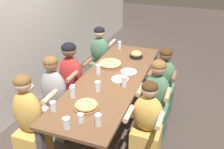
{
  "coord_description": "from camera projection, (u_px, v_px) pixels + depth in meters",
  "views": [
    {
      "loc": [
        -2.91,
        -1.06,
        2.41
      ],
      "look_at": [
        0.0,
        0.0,
        0.84
      ],
      "focal_mm": 40.0,
      "sensor_mm": 36.0,
      "label": 1
    }
  ],
  "objects": [
    {
      "name": "drinking_glass_a",
      "position": [
        98.0,
        86.0,
        3.14
      ],
      "size": [
        0.08,
        0.08,
        0.13
      ],
      "color": "silver",
      "rests_on": "dining_table"
    },
    {
      "name": "drinking_glass_g",
      "position": [
        120.0,
        45.0,
        4.49
      ],
      "size": [
        0.06,
        0.06,
        0.13
      ],
      "color": "silver",
      "rests_on": "dining_table"
    },
    {
      "name": "diner_far_center",
      "position": [
        72.0,
        84.0,
        3.77
      ],
      "size": [
        0.51,
        0.4,
        1.24
      ],
      "rotation": [
        0.0,
        0.0,
        -1.57
      ],
      "color": "#B22D2D",
      "rests_on": "ground"
    },
    {
      "name": "empty_plate_a",
      "position": [
        120.0,
        79.0,
        3.45
      ],
      "size": [
        0.24,
        0.24,
        0.02
      ],
      "color": "white",
      "rests_on": "dining_table"
    },
    {
      "name": "diner_near_center",
      "position": [
        155.0,
        103.0,
        3.38
      ],
      "size": [
        0.51,
        0.4,
        1.17
      ],
      "rotation": [
        0.0,
        0.0,
        1.57
      ],
      "color": "#477556",
      "rests_on": "ground"
    },
    {
      "name": "drinking_glass_e",
      "position": [
        73.0,
        90.0,
        3.1
      ],
      "size": [
        0.06,
        0.06,
        0.11
      ],
      "color": "silver",
      "rests_on": "dining_table"
    },
    {
      "name": "diner_far_right",
      "position": [
        100.0,
        59.0,
        4.72
      ],
      "size": [
        0.51,
        0.4,
        1.16
      ],
      "rotation": [
        0.0,
        0.0,
        -1.57
      ],
      "color": "#477556",
      "rests_on": "ground"
    },
    {
      "name": "diner_far_midleft",
      "position": [
        55.0,
        101.0,
        3.39
      ],
      "size": [
        0.51,
        0.4,
        1.21
      ],
      "rotation": [
        0.0,
        0.0,
        -1.57
      ],
      "color": "#99999E",
      "rests_on": "ground"
    },
    {
      "name": "drinking_glass_d",
      "position": [
        98.0,
        69.0,
        3.58
      ],
      "size": [
        0.07,
        0.07,
        0.14
      ],
      "color": "silver",
      "rests_on": "dining_table"
    },
    {
      "name": "diner_near_midright",
      "position": [
        163.0,
        85.0,
        3.91
      ],
      "size": [
        0.51,
        0.4,
        1.1
      ],
      "rotation": [
        0.0,
        0.0,
        1.57
      ],
      "color": "#477556",
      "rests_on": "ground"
    },
    {
      "name": "skillet_bowl",
      "position": [
        136.0,
        55.0,
        4.12
      ],
      "size": [
        0.31,
        0.21,
        0.12
      ],
      "color": "black",
      "rests_on": "dining_table"
    },
    {
      "name": "drinking_glass_b",
      "position": [
        67.0,
        123.0,
        2.5
      ],
      "size": [
        0.08,
        0.08,
        0.12
      ],
      "color": "silver",
      "rests_on": "dining_table"
    },
    {
      "name": "restaurant_back_panel",
      "position": [
        16.0,
        11.0,
        3.58
      ],
      "size": [
        10.0,
        0.06,
        3.2
      ],
      "primitive_type": "cube",
      "color": "silver",
      "rests_on": "ground"
    },
    {
      "name": "diner_near_midleft",
      "position": [
        147.0,
        127.0,
        2.97
      ],
      "size": [
        0.51,
        0.4,
        1.13
      ],
      "rotation": [
        0.0,
        0.0,
        1.57
      ],
      "color": "gold",
      "rests_on": "ground"
    },
    {
      "name": "pizza_board_main",
      "position": [
        86.0,
        106.0,
        2.82
      ],
      "size": [
        0.3,
        0.3,
        0.06
      ],
      "color": "brown",
      "rests_on": "dining_table"
    },
    {
      "name": "ground_plane",
      "position": [
        112.0,
        123.0,
        3.85
      ],
      "size": [
        18.0,
        18.0,
        0.0
      ],
      "primitive_type": "plane",
      "color": "#423833",
      "rests_on": "ground"
    },
    {
      "name": "pizza_board_second",
      "position": [
        110.0,
        64.0,
        3.84
      ],
      "size": [
        0.37,
        0.37,
        0.06
      ],
      "color": "brown",
      "rests_on": "dining_table"
    },
    {
      "name": "drinking_glass_h",
      "position": [
        124.0,
        82.0,
        3.25
      ],
      "size": [
        0.07,
        0.07,
        0.14
      ],
      "color": "silver",
      "rests_on": "dining_table"
    },
    {
      "name": "drinking_glass_c",
      "position": [
        73.0,
        93.0,
        3.01
      ],
      "size": [
        0.07,
        0.07,
        0.15
      ],
      "color": "silver",
      "rests_on": "dining_table"
    },
    {
      "name": "drinking_glass_f",
      "position": [
        53.0,
        106.0,
        2.77
      ],
      "size": [
        0.07,
        0.07,
        0.12
      ],
      "color": "silver",
      "rests_on": "dining_table"
    },
    {
      "name": "cocktail_glass_blue",
      "position": [
        81.0,
        118.0,
        2.59
      ],
      "size": [
        0.07,
        0.07,
        0.12
      ],
      "color": "silver",
      "rests_on": "dining_table"
    },
    {
      "name": "drinking_glass_i",
      "position": [
        98.0,
        121.0,
        2.54
      ],
      "size": [
        0.07,
        0.07,
        0.13
      ],
      "color": "silver",
      "rests_on": "dining_table"
    },
    {
      "name": "dining_table",
      "position": [
        112.0,
        82.0,
        3.53
      ],
      "size": [
        2.61,
        0.84,
        0.79
      ],
      "color": "brown",
      "rests_on": "ground"
    },
    {
      "name": "diner_far_left",
      "position": [
        31.0,
        125.0,
        2.93
      ],
      "size": [
        0.51,
        0.4,
        1.22
      ],
      "rotation": [
        0.0,
        0.0,
        -1.57
      ],
      "color": "gold",
      "rests_on": "ground"
    },
    {
      "name": "empty_plate_b",
      "position": [
        129.0,
        72.0,
        3.66
      ],
      "size": [
        0.24,
        0.24,
        0.02
      ],
      "color": "white",
      "rests_on": "dining_table"
    }
  ]
}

